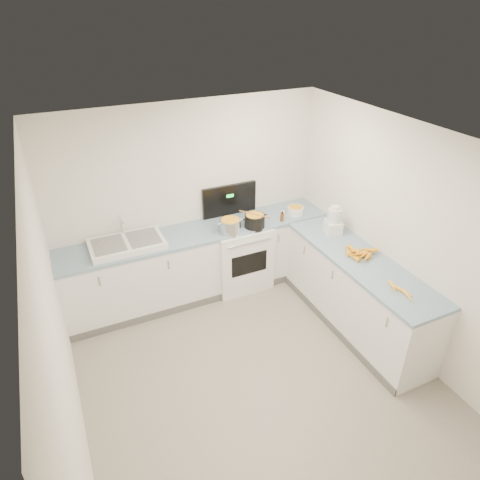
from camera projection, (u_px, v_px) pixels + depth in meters
name	position (u px, v px, depth m)	size (l,w,h in m)	color
floor	(258.00, 378.00, 4.54)	(3.50, 4.00, 0.00)	gray
ceiling	(265.00, 150.00, 3.29)	(3.50, 4.00, 0.00)	silver
wall_back	(189.00, 200.00, 5.48)	(3.50, 2.50, 0.00)	silver
wall_front	(428.00, 477.00, 2.34)	(3.50, 2.50, 0.00)	silver
wall_left	(58.00, 339.00, 3.27)	(4.00, 2.50, 0.00)	silver
wall_right	(407.00, 242.00, 4.55)	(4.00, 2.50, 0.00)	silver
counter_back	(200.00, 262.00, 5.64)	(3.50, 0.62, 0.94)	white
counter_right	(356.00, 292.00, 5.07)	(0.62, 2.20, 0.94)	white
stove	(239.00, 253.00, 5.82)	(0.76, 0.65, 1.36)	white
sink	(127.00, 244.00, 5.05)	(0.86, 0.52, 0.31)	white
steel_pot	(230.00, 226.00, 5.34)	(0.26, 0.26, 0.19)	silver
black_pot	(255.00, 221.00, 5.47)	(0.26, 0.26, 0.19)	black
wooden_spoon	(255.00, 214.00, 5.42)	(0.02, 0.02, 0.44)	#AD7A47
mixing_bowl	(295.00, 210.00, 5.79)	(0.22, 0.22, 0.10)	white
extract_bottle	(282.00, 217.00, 5.60)	(0.05, 0.05, 0.12)	#593319
spice_jar	(283.00, 216.00, 5.65)	(0.06, 0.06, 0.10)	#E5B266
food_processor	(334.00, 222.00, 5.28)	(0.23, 0.26, 0.37)	white
carrot_pile	(360.00, 253.00, 4.88)	(0.39, 0.42, 0.08)	#FBA51E
peeled_carrots	(402.00, 291.00, 4.28)	(0.14, 0.37, 0.04)	#FFAB26
peelings	(109.00, 243.00, 4.99)	(0.22, 0.27, 0.01)	tan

